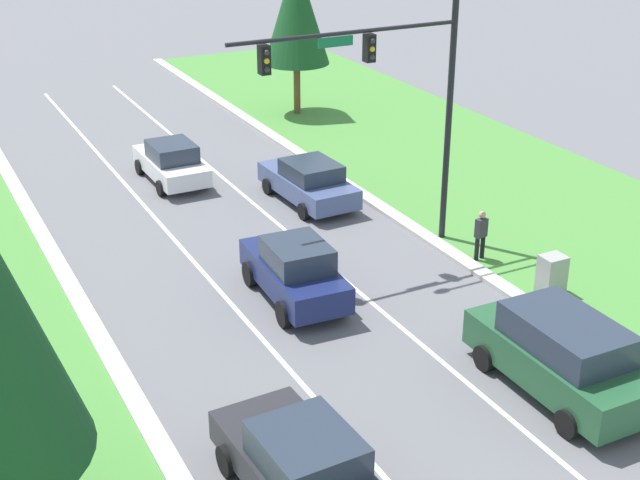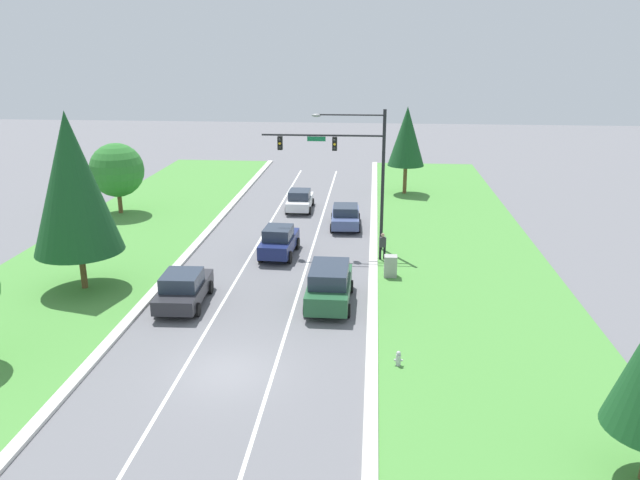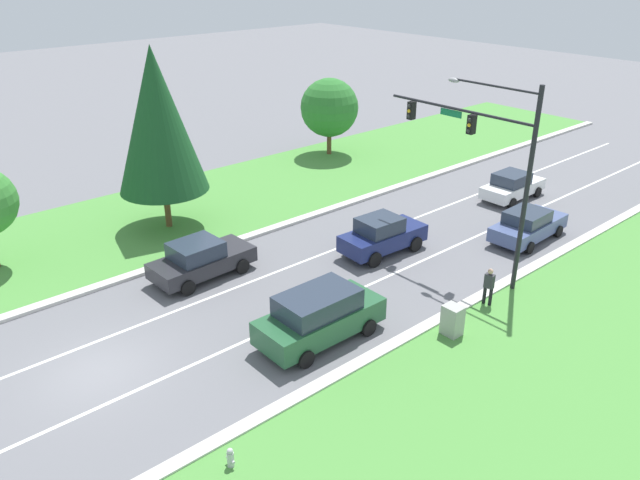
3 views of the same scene
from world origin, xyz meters
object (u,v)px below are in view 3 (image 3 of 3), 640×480
utility_cabinet (452,321)px  forest_suv (319,315)px  oak_far_left_tree (329,108)px  navy_sedan (382,235)px  traffic_signal_mast (488,150)px  charcoal_sedan (201,259)px  conifer_mid_left_tree (158,120)px  pedestrian (489,285)px  white_sedan (512,186)px  slate_blue_sedan (528,225)px  fire_hydrant (231,459)px

utility_cabinet → forest_suv: bearing=-128.4°
forest_suv → oak_far_left_tree: oak_far_left_tree is taller
navy_sedan → utility_cabinet: (6.65, -3.15, -0.29)m
traffic_signal_mast → charcoal_sedan: (-7.73, -9.39, -4.85)m
navy_sedan → charcoal_sedan: bearing=-111.8°
utility_cabinet → conifer_mid_left_tree: (-16.04, -3.04, 5.05)m
forest_suv → conifer_mid_left_tree: (-12.96, 0.85, 4.66)m
charcoal_sedan → pedestrian: bearing=34.9°
white_sedan → pedestrian: (6.25, -11.21, 0.15)m
utility_cabinet → pedestrian: pedestrian is taller
utility_cabinet → conifer_mid_left_tree: bearing=-169.3°
white_sedan → navy_sedan: bearing=-90.4°
traffic_signal_mast → slate_blue_sedan: traffic_signal_mast is taller
charcoal_sedan → oak_far_left_tree: size_ratio=0.87×
white_sedan → conifer_mid_left_tree: size_ratio=0.46×
fire_hydrant → charcoal_sedan: bearing=152.6°
conifer_mid_left_tree → utility_cabinet: bearing=10.7°
traffic_signal_mast → white_sedan: size_ratio=2.03×
slate_blue_sedan → oak_far_left_tree: 17.43m
forest_suv → traffic_signal_mast: bearing=86.4°
slate_blue_sedan → fire_hydrant: size_ratio=6.55×
white_sedan → fire_hydrant: (6.79, -23.99, -0.45)m
white_sedan → pedestrian: size_ratio=2.53×
utility_cabinet → traffic_signal_mast: bearing=117.5°
fire_hydrant → slate_blue_sedan: bearing=98.8°
slate_blue_sedan → forest_suv: (-0.15, -13.61, 0.23)m
fire_hydrant → traffic_signal_mast: bearing=100.0°
navy_sedan → fire_hydrant: bearing=-59.8°
utility_cabinet → fire_hydrant: (0.11, -9.95, -0.29)m
fire_hydrant → utility_cabinet: bearing=90.7°
conifer_mid_left_tree → charcoal_sedan: bearing=-15.0°
fire_hydrant → conifer_mid_left_tree: 18.37m
fire_hydrant → conifer_mid_left_tree: size_ratio=0.08×
utility_cabinet → conifer_mid_left_tree: size_ratio=0.14×
charcoal_sedan → utility_cabinet: (10.22, 4.60, -0.22)m
forest_suv → oak_far_left_tree: bearing=137.6°
slate_blue_sedan → white_sedan: 5.71m
pedestrian → fire_hydrant: bearing=81.2°
oak_far_left_tree → slate_blue_sedan: bearing=-6.8°
slate_blue_sedan → utility_cabinet: size_ratio=3.60×
slate_blue_sedan → navy_sedan: 7.55m
white_sedan → charcoal_sedan: bearing=-101.3°
forest_suv → pedestrian: size_ratio=2.92×
traffic_signal_mast → white_sedan: traffic_signal_mast is taller
utility_cabinet → oak_far_left_tree: 23.41m
traffic_signal_mast → pedestrian: 5.56m
charcoal_sedan → conifer_mid_left_tree: (-5.82, 1.56, 4.83)m
traffic_signal_mast → slate_blue_sedan: (-0.44, 4.94, -4.92)m
forest_suv → fire_hydrant: size_ratio=7.05×
charcoal_sedan → conifer_mid_left_tree: conifer_mid_left_tree is taller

